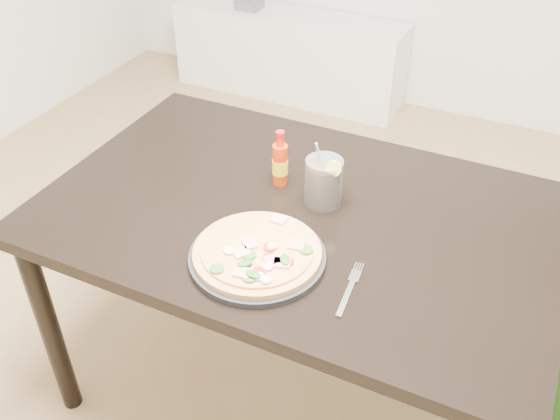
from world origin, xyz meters
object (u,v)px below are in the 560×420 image
at_px(cola_cup, 324,183).
at_px(fork, 350,287).
at_px(pizza, 258,252).
at_px(media_console, 289,55).
at_px(plate, 257,257).
at_px(dining_table, 298,233).
at_px(hot_sauce_bottle, 280,163).

xyz_separation_m(cola_cup, fork, (0.19, -0.29, -0.06)).
distance_m(pizza, fork, 0.24).
relative_size(pizza, fork, 1.67).
relative_size(pizza, media_console, 0.23).
xyz_separation_m(plate, fork, (0.24, 0.00, -0.01)).
relative_size(fork, media_console, 0.13).
distance_m(dining_table, fork, 0.34).
distance_m(plate, media_console, 2.49).
height_order(hot_sauce_bottle, cola_cup, cola_cup).
bearing_deg(plate, hot_sauce_bottle, 106.02).
xyz_separation_m(fork, media_console, (-1.19, 2.24, -0.50)).
height_order(cola_cup, media_console, cola_cup).
bearing_deg(fork, hot_sauce_bottle, 131.43).
xyz_separation_m(dining_table, pizza, (-0.01, -0.23, 0.11)).
height_order(dining_table, cola_cup, cola_cup).
bearing_deg(dining_table, media_console, 115.55).
bearing_deg(cola_cup, fork, -56.69).
distance_m(plate, hot_sauce_bottle, 0.34).
bearing_deg(pizza, media_console, 113.06).
height_order(plate, media_console, plate).
bearing_deg(pizza, plate, 136.41).
bearing_deg(pizza, dining_table, 88.59).
relative_size(dining_table, pizza, 4.44).
bearing_deg(dining_table, plate, -92.10).
distance_m(plate, fork, 0.24).
height_order(fork, media_console, fork).
xyz_separation_m(hot_sauce_bottle, cola_cup, (0.15, -0.03, -0.00)).
distance_m(hot_sauce_bottle, cola_cup, 0.15).
bearing_deg(media_console, dining_table, -64.45).
bearing_deg(pizza, fork, 1.79).
distance_m(hot_sauce_bottle, media_console, 2.17).
bearing_deg(hot_sauce_bottle, fork, -43.66).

